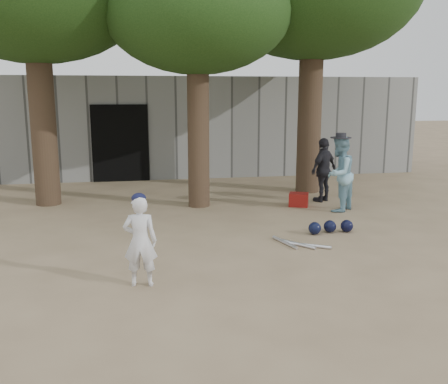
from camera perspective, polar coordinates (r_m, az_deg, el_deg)
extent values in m
plane|color=#937C5E|center=(7.29, -3.29, -9.03)|extent=(70.00, 70.00, 0.00)
imported|color=silver|center=(6.68, -9.55, -5.57)|extent=(0.48, 0.35, 1.22)
imported|color=#7BABBE|center=(11.00, 13.03, 2.01)|extent=(1.00, 0.99, 1.62)
imported|color=black|center=(11.93, 11.31, 2.50)|extent=(0.93, 0.80, 1.50)
cube|color=maroon|center=(11.41, 8.53, -0.87)|extent=(0.51, 0.46, 0.30)
cube|color=gray|center=(14.85, -7.14, 7.24)|extent=(16.00, 0.35, 3.00)
cube|color=black|center=(14.67, -11.76, 5.47)|extent=(1.60, 0.08, 2.20)
cube|color=slate|center=(17.34, -7.60, 7.80)|extent=(16.00, 5.00, 3.00)
sphere|color=black|center=(9.21, 10.33, -4.10)|extent=(0.23, 0.23, 0.23)
sphere|color=black|center=(9.39, 12.01, -3.87)|extent=(0.23, 0.23, 0.23)
sphere|color=black|center=(9.49, 13.86, -3.79)|extent=(0.23, 0.23, 0.23)
cylinder|color=silver|center=(8.59, 6.96, -5.74)|extent=(0.25, 0.71, 0.06)
cylinder|color=silver|center=(8.53, 8.36, -5.89)|extent=(0.49, 0.60, 0.06)
cylinder|color=silver|center=(8.48, 9.78, -6.04)|extent=(0.65, 0.42, 0.06)
cylinder|color=brown|center=(11.96, -20.25, 11.67)|extent=(0.56, 0.56, 5.50)
cylinder|color=brown|center=(11.08, -2.99, 11.12)|extent=(0.48, 0.48, 5.00)
ellipsoid|color=#284C19|center=(11.21, -3.08, 19.85)|extent=(4.00, 4.00, 2.60)
cylinder|color=brown|center=(12.97, 9.89, 12.77)|extent=(0.60, 0.60, 5.80)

